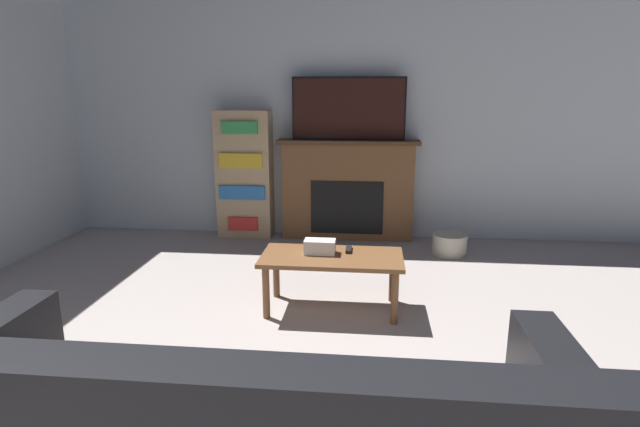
{
  "coord_description": "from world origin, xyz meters",
  "views": [
    {
      "loc": [
        0.46,
        -0.72,
        1.54
      ],
      "look_at": [
        0.1,
        2.74,
        0.68
      ],
      "focal_mm": 28.0,
      "sensor_mm": 36.0,
      "label": 1
    }
  ],
  "objects": [
    {
      "name": "tissue_box",
      "position": [
        0.11,
        2.65,
        0.46
      ],
      "size": [
        0.22,
        0.12,
        0.1
      ],
      "color": "white",
      "rests_on": "coffee_table"
    },
    {
      "name": "remote_control",
      "position": [
        0.31,
        2.73,
        0.42
      ],
      "size": [
        0.04,
        0.15,
        0.02
      ],
      "color": "black",
      "rests_on": "coffee_table"
    },
    {
      "name": "wall_back",
      "position": [
        0.0,
        4.58,
        1.35
      ],
      "size": [
        6.57,
        0.06,
        2.7
      ],
      "color": "silver",
      "rests_on": "ground_plane"
    },
    {
      "name": "fireplace",
      "position": [
        0.22,
        4.43,
        0.53
      ],
      "size": [
        1.46,
        0.28,
        1.05
      ],
      "color": "brown",
      "rests_on": "ground_plane"
    },
    {
      "name": "bookshelf",
      "position": [
        -0.87,
        4.41,
        0.67
      ],
      "size": [
        0.58,
        0.29,
        1.34
      ],
      "color": "tan",
      "rests_on": "ground_plane"
    },
    {
      "name": "tv",
      "position": [
        0.22,
        4.41,
        1.36
      ],
      "size": [
        1.15,
        0.03,
        0.63
      ],
      "color": "black",
      "rests_on": "fireplace"
    },
    {
      "name": "coffee_table",
      "position": [
        0.2,
        2.62,
        0.35
      ],
      "size": [
        1.0,
        0.5,
        0.41
      ],
      "color": "brown",
      "rests_on": "ground_plane"
    },
    {
      "name": "storage_basket",
      "position": [
        1.24,
        3.98,
        0.1
      ],
      "size": [
        0.33,
        0.33,
        0.2
      ],
      "color": "#BCB29E",
      "rests_on": "ground_plane"
    }
  ]
}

